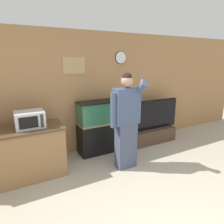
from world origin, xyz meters
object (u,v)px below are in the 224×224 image
tv_on_stand (153,130)px  person_standing (126,120)px  counter_island (17,154)px  microwave (30,119)px  aquarium_on_stand (100,127)px

tv_on_stand → person_standing: 1.56m
counter_island → tv_on_stand: (3.08, 0.18, -0.14)m
microwave → counter_island: bearing=-178.7°
counter_island → tv_on_stand: 3.09m
tv_on_stand → person_standing: bearing=-150.2°
counter_island → tv_on_stand: bearing=3.3°
microwave → person_standing: 1.67m
aquarium_on_stand → person_standing: person_standing is taller
microwave → person_standing: bearing=-18.9°
counter_island → aquarium_on_stand: size_ratio=1.37×
person_standing → counter_island: bearing=163.9°
counter_island → aquarium_on_stand: bearing=10.0°
person_standing → aquarium_on_stand: bearing=100.0°
counter_island → person_standing: size_ratio=0.89×
tv_on_stand → microwave: bearing=-176.5°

